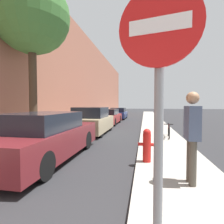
{
  "coord_description": "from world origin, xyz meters",
  "views": [
    {
      "loc": [
        2.11,
        1.39,
        1.68
      ],
      "look_at": [
        0.37,
        10.75,
        1.28
      ],
      "focal_mm": 28.08,
      "sensor_mm": 36.0,
      "label": 1
    }
  ],
  "objects_px": {
    "parked_car_navy": "(119,114)",
    "bicycle": "(169,130)",
    "street_tree_near": "(32,17)",
    "parked_car_red": "(109,117)",
    "parked_car_champagne": "(92,121)",
    "pedestrian": "(192,131)",
    "fire_hydrant": "(147,145)",
    "traffic_sign_post": "(159,75)",
    "parked_car_maroon": "(46,137)"
  },
  "relations": [
    {
      "from": "parked_car_red",
      "to": "pedestrian",
      "type": "relative_size",
      "value": 2.59
    },
    {
      "from": "traffic_sign_post",
      "to": "parked_car_maroon",
      "type": "bearing_deg",
      "value": 142.47
    },
    {
      "from": "parked_car_navy",
      "to": "traffic_sign_post",
      "type": "distance_m",
      "value": 19.35
    },
    {
      "from": "parked_car_red",
      "to": "traffic_sign_post",
      "type": "xyz_separation_m",
      "value": [
        3.17,
        -13.48,
        1.26
      ]
    },
    {
      "from": "parked_car_champagne",
      "to": "pedestrian",
      "type": "xyz_separation_m",
      "value": [
        3.96,
        -6.22,
        0.44
      ]
    },
    {
      "from": "parked_car_maroon",
      "to": "parked_car_red",
      "type": "distance_m",
      "value": 9.96
    },
    {
      "from": "parked_car_maroon",
      "to": "traffic_sign_post",
      "type": "distance_m",
      "value": 4.82
    },
    {
      "from": "parked_car_red",
      "to": "bicycle",
      "type": "bearing_deg",
      "value": -55.29
    },
    {
      "from": "parked_car_red",
      "to": "bicycle",
      "type": "distance_m",
      "value": 7.41
    },
    {
      "from": "street_tree_near",
      "to": "traffic_sign_post",
      "type": "height_order",
      "value": "street_tree_near"
    },
    {
      "from": "street_tree_near",
      "to": "traffic_sign_post",
      "type": "distance_m",
      "value": 8.49
    },
    {
      "from": "parked_car_navy",
      "to": "bicycle",
      "type": "relative_size",
      "value": 2.53
    },
    {
      "from": "street_tree_near",
      "to": "bicycle",
      "type": "distance_m",
      "value": 8.12
    },
    {
      "from": "parked_car_maroon",
      "to": "pedestrian",
      "type": "xyz_separation_m",
      "value": [
        3.88,
        -1.23,
        0.47
      ]
    },
    {
      "from": "fire_hydrant",
      "to": "parked_car_red",
      "type": "bearing_deg",
      "value": 107.42
    },
    {
      "from": "pedestrian",
      "to": "bicycle",
      "type": "distance_m",
      "value": 5.15
    },
    {
      "from": "parked_car_champagne",
      "to": "bicycle",
      "type": "bearing_deg",
      "value": -15.03
    },
    {
      "from": "parked_car_maroon",
      "to": "fire_hydrant",
      "type": "relative_size",
      "value": 5.08
    },
    {
      "from": "street_tree_near",
      "to": "parked_car_champagne",
      "type": "bearing_deg",
      "value": 55.39
    },
    {
      "from": "parked_car_maroon",
      "to": "parked_car_red",
      "type": "bearing_deg",
      "value": 90.57
    },
    {
      "from": "fire_hydrant",
      "to": "traffic_sign_post",
      "type": "xyz_separation_m",
      "value": [
        0.03,
        -3.49,
        1.31
      ]
    },
    {
      "from": "fire_hydrant",
      "to": "parked_car_maroon",
      "type": "bearing_deg",
      "value": 179.34
    },
    {
      "from": "parked_car_champagne",
      "to": "parked_car_red",
      "type": "relative_size",
      "value": 0.85
    },
    {
      "from": "fire_hydrant",
      "to": "traffic_sign_post",
      "type": "height_order",
      "value": "traffic_sign_post"
    },
    {
      "from": "street_tree_near",
      "to": "parked_car_red",
      "type": "bearing_deg",
      "value": 76.36
    },
    {
      "from": "traffic_sign_post",
      "to": "parked_car_champagne",
      "type": "bearing_deg",
      "value": 121.66
    },
    {
      "from": "parked_car_navy",
      "to": "bicycle",
      "type": "height_order",
      "value": "parked_car_navy"
    },
    {
      "from": "parked_car_maroon",
      "to": "street_tree_near",
      "type": "height_order",
      "value": "street_tree_near"
    },
    {
      "from": "parked_car_maroon",
      "to": "bicycle",
      "type": "relative_size",
      "value": 2.93
    },
    {
      "from": "parked_car_champagne",
      "to": "traffic_sign_post",
      "type": "relative_size",
      "value": 1.49
    },
    {
      "from": "parked_car_maroon",
      "to": "parked_car_navy",
      "type": "bearing_deg",
      "value": 90.19
    },
    {
      "from": "parked_car_red",
      "to": "fire_hydrant",
      "type": "bearing_deg",
      "value": -72.58
    },
    {
      "from": "traffic_sign_post",
      "to": "pedestrian",
      "type": "relative_size",
      "value": 1.48
    },
    {
      "from": "parked_car_maroon",
      "to": "traffic_sign_post",
      "type": "xyz_separation_m",
      "value": [
        3.07,
        -3.52,
        1.21
      ]
    },
    {
      "from": "fire_hydrant",
      "to": "traffic_sign_post",
      "type": "relative_size",
      "value": 0.34
    },
    {
      "from": "traffic_sign_post",
      "to": "parked_car_red",
      "type": "bearing_deg",
      "value": 114.62
    },
    {
      "from": "parked_car_maroon",
      "to": "bicycle",
      "type": "distance_m",
      "value": 5.65
    },
    {
      "from": "traffic_sign_post",
      "to": "pedestrian",
      "type": "xyz_separation_m",
      "value": [
        0.81,
        2.29,
        -0.74
      ]
    },
    {
      "from": "parked_car_champagne",
      "to": "street_tree_near",
      "type": "xyz_separation_m",
      "value": [
        -1.89,
        -2.74,
        4.85
      ]
    },
    {
      "from": "parked_car_red",
      "to": "traffic_sign_post",
      "type": "bearing_deg",
      "value": -76.78
    },
    {
      "from": "fire_hydrant",
      "to": "street_tree_near",
      "type": "bearing_deg",
      "value": 155.46
    },
    {
      "from": "parked_car_navy",
      "to": "pedestrian",
      "type": "distance_m",
      "value": 17.23
    },
    {
      "from": "parked_car_red",
      "to": "pedestrian",
      "type": "height_order",
      "value": "pedestrian"
    },
    {
      "from": "street_tree_near",
      "to": "bicycle",
      "type": "relative_size",
      "value": 4.55
    },
    {
      "from": "parked_car_red",
      "to": "pedestrian",
      "type": "xyz_separation_m",
      "value": [
        3.98,
        -11.19,
        0.53
      ]
    },
    {
      "from": "parked_car_maroon",
      "to": "traffic_sign_post",
      "type": "relative_size",
      "value": 1.72
    },
    {
      "from": "bicycle",
      "to": "pedestrian",
      "type": "bearing_deg",
      "value": -87.19
    },
    {
      "from": "parked_car_navy",
      "to": "street_tree_near",
      "type": "relative_size",
      "value": 0.56
    },
    {
      "from": "parked_car_red",
      "to": "parked_car_navy",
      "type": "height_order",
      "value": "parked_car_navy"
    },
    {
      "from": "parked_car_maroon",
      "to": "pedestrian",
      "type": "distance_m",
      "value": 4.1
    }
  ]
}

